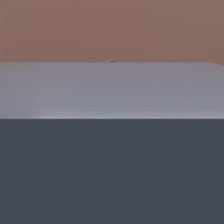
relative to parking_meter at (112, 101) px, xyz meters
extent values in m
cube|color=#9E9B96|center=(0.47, 1.03, -1.29)|extent=(24.00, 2.80, 0.14)
cube|color=#935642|center=(0.47, 4.33, 0.96)|extent=(24.00, 0.30, 4.63)
cylinder|color=slate|center=(0.00, 0.00, -0.67)|extent=(0.06, 0.06, 1.09)
cube|color=black|center=(0.00, 0.00, 0.06)|extent=(0.16, 0.14, 0.37)
cube|color=gray|center=(0.00, -0.07, 0.09)|extent=(0.09, 0.01, 0.13)
cylinder|color=black|center=(0.00, 0.00, 0.31)|extent=(0.23, 0.11, 0.23)
cylinder|color=black|center=(0.69, -0.52, -1.00)|extent=(0.72, 0.23, 0.71)
camera|label=1|loc=(0.04, -3.23, 0.72)|focal=50.00mm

